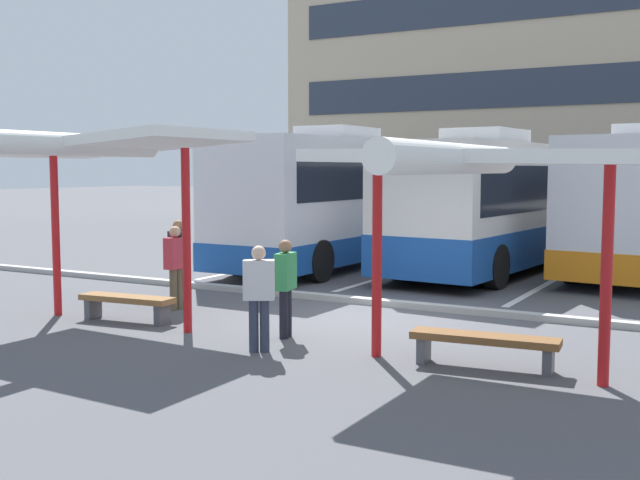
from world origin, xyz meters
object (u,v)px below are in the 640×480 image
at_px(coach_bus_1, 503,206).
at_px(waiting_shelter_1, 479,163).
at_px(coach_bus_0, 364,199).
at_px(waiting_passenger_3, 285,282).
at_px(waiting_shelter_0, 104,149).
at_px(bench_1, 484,343).
at_px(waiting_passenger_1, 259,292).
at_px(waiting_passenger_2, 179,257).
at_px(bench_0, 127,302).
at_px(waiting_passenger_0, 176,262).

distance_m(coach_bus_1, waiting_shelter_1, 11.10).
bearing_deg(coach_bus_0, coach_bus_1, 0.78).
height_order(coach_bus_0, waiting_passenger_3, coach_bus_0).
xyz_separation_m(waiting_shelter_0, bench_1, (6.38, 0.42, -2.63)).
height_order(coach_bus_0, waiting_passenger_1, coach_bus_0).
bearing_deg(waiting_passenger_2, coach_bus_1, 67.02).
xyz_separation_m(bench_0, waiting_passenger_3, (3.09, 0.25, 0.54)).
xyz_separation_m(bench_0, waiting_passenger_2, (-0.10, 1.53, 0.63)).
bearing_deg(bench_0, waiting_passenger_0, 89.27).
distance_m(coach_bus_0, waiting_shelter_0, 10.76).
distance_m(coach_bus_0, coach_bus_1, 4.09).
height_order(waiting_passenger_0, waiting_passenger_2, waiting_passenger_2).
relative_size(coach_bus_1, waiting_passenger_0, 6.58).
relative_size(waiting_shelter_1, bench_1, 2.31).
height_order(waiting_shelter_1, waiting_passenger_2, waiting_shelter_1).
bearing_deg(bench_1, bench_0, 179.80).
bearing_deg(waiting_passenger_3, bench_1, -4.80).
bearing_deg(waiting_passenger_3, bench_0, -175.30).
bearing_deg(coach_bus_1, waiting_shelter_0, -108.62).
bearing_deg(bench_0, waiting_passenger_3, 4.70).
relative_size(bench_0, waiting_passenger_3, 1.17).
relative_size(bench_0, waiting_passenger_1, 1.16).
distance_m(waiting_shelter_0, waiting_passenger_0, 2.70).
height_order(waiting_shelter_1, waiting_passenger_3, waiting_shelter_1).
relative_size(waiting_shelter_1, waiting_passenger_2, 2.73).
bearing_deg(waiting_shelter_1, bench_1, 90.00).
bearing_deg(waiting_passenger_0, bench_0, -90.73).
distance_m(coach_bus_1, bench_1, 10.76).
distance_m(waiting_passenger_2, waiting_passenger_3, 3.44).
xyz_separation_m(bench_0, waiting_passenger_0, (0.02, 1.29, 0.56)).
bearing_deg(bench_0, coach_bus_1, 70.63).
bearing_deg(waiting_shelter_1, coach_bus_1, 104.48).
bearing_deg(waiting_passenger_2, waiting_passenger_0, -64.78).
bearing_deg(waiting_passenger_0, waiting_passenger_2, 115.22).
xyz_separation_m(coach_bus_0, waiting_passenger_0, (0.48, -8.94, -0.87)).
relative_size(waiting_shelter_0, waiting_passenger_1, 2.83).
relative_size(waiting_shelter_1, waiting_passenger_3, 2.97).
distance_m(bench_0, waiting_passenger_2, 1.66).
distance_m(bench_1, waiting_passenger_3, 3.34).
height_order(waiting_shelter_0, waiting_passenger_1, waiting_shelter_0).
bearing_deg(waiting_passenger_3, waiting_passenger_1, -80.30).
xyz_separation_m(bench_1, waiting_passenger_2, (-6.48, 1.55, 0.63)).
bearing_deg(waiting_passenger_0, coach_bus_0, 93.10).
bearing_deg(waiting_passenger_3, coach_bus_0, 109.64).
bearing_deg(waiting_passenger_1, waiting_passenger_0, 147.98).
height_order(waiting_passenger_0, waiting_passenger_1, waiting_passenger_0).
distance_m(coach_bus_0, waiting_passenger_3, 10.64).
height_order(bench_1, waiting_passenger_3, waiting_passenger_3).
height_order(coach_bus_0, coach_bus_1, coach_bus_0).
height_order(waiting_shelter_0, waiting_passenger_2, waiting_shelter_0).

